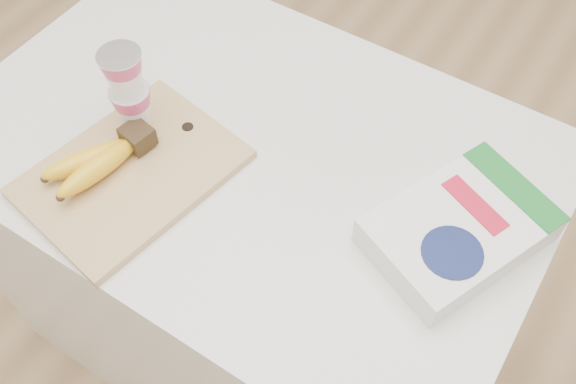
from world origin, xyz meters
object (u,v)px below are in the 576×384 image
at_px(cutting_board, 132,173).
at_px(yogurt_stack, 128,89).
at_px(cereal_box, 459,229).
at_px(bananas, 101,159).
at_px(table, 258,257).

bearing_deg(cutting_board, yogurt_stack, 132.84).
relative_size(yogurt_stack, cereal_box, 0.52).
bearing_deg(yogurt_stack, cutting_board, -57.05).
height_order(cutting_board, bananas, bananas).
height_order(cutting_board, yogurt_stack, yogurt_stack).
bearing_deg(yogurt_stack, table, 23.53).
distance_m(bananas, cereal_box, 0.57).
height_order(table, cereal_box, cereal_box).
bearing_deg(cutting_board, cereal_box, 29.27).
xyz_separation_m(bananas, yogurt_stack, (-0.01, 0.10, 0.07)).
bearing_deg(table, bananas, -132.63).
distance_m(table, cutting_board, 0.44).
xyz_separation_m(table, bananas, (-0.16, -0.18, 0.42)).
bearing_deg(cereal_box, cutting_board, -137.76).
relative_size(table, yogurt_stack, 6.30).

